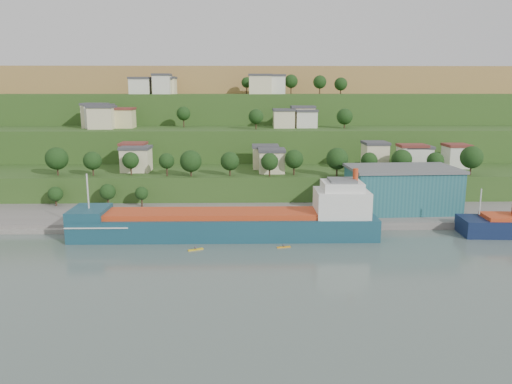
{
  "coord_description": "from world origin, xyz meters",
  "views": [
    {
      "loc": [
        -5.37,
        -113.02,
        36.95
      ],
      "look_at": [
        -2.74,
        15.0,
        10.6
      ],
      "focal_mm": 35.0,
      "sensor_mm": 36.0,
      "label": 1
    }
  ],
  "objects_px": {
    "warehouse": "(402,189)",
    "caravan": "(84,217)",
    "kayak_orange": "(284,247)",
    "cargo_ship_near": "(235,225)"
  },
  "relations": [
    {
      "from": "caravan",
      "to": "kayak_orange",
      "type": "distance_m",
      "value": 57.34
    },
    {
      "from": "cargo_ship_near",
      "to": "kayak_orange",
      "type": "xyz_separation_m",
      "value": [
        11.86,
        -9.1,
        -2.92
      ]
    },
    {
      "from": "warehouse",
      "to": "kayak_orange",
      "type": "distance_m",
      "value": 47.61
    },
    {
      "from": "kayak_orange",
      "to": "caravan",
      "type": "bearing_deg",
      "value": 146.88
    },
    {
      "from": "warehouse",
      "to": "kayak_orange",
      "type": "xyz_separation_m",
      "value": [
        -36.8,
        -29.07,
        -8.19
      ]
    },
    {
      "from": "kayak_orange",
      "to": "cargo_ship_near",
      "type": "bearing_deg",
      "value": 129.94
    },
    {
      "from": "warehouse",
      "to": "cargo_ship_near",
      "type": "bearing_deg",
      "value": -160.46
    },
    {
      "from": "cargo_ship_near",
      "to": "kayak_orange",
      "type": "bearing_deg",
      "value": -37.34
    },
    {
      "from": "warehouse",
      "to": "caravan",
      "type": "xyz_separation_m",
      "value": [
        -90.45,
        -8.97,
        -5.89
      ]
    },
    {
      "from": "cargo_ship_near",
      "to": "warehouse",
      "type": "height_order",
      "value": "cargo_ship_near"
    }
  ]
}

